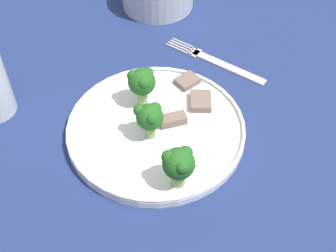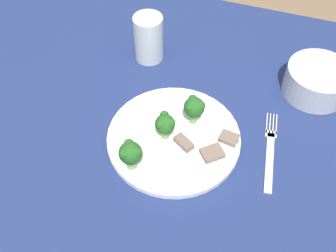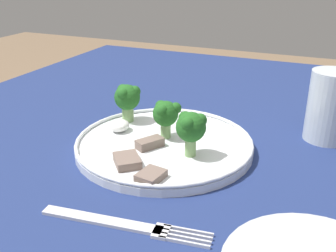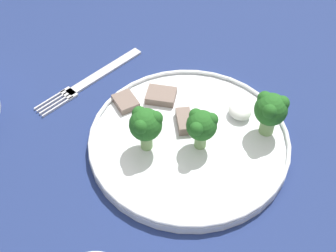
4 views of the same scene
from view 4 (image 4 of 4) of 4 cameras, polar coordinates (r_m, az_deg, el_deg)
table at (r=0.72m, az=1.14°, el=-6.39°), size 1.33×1.03×0.72m
dinner_plate at (r=0.64m, az=2.58°, el=-1.81°), size 0.28×0.28×0.02m
fork at (r=0.75m, az=-9.20°, el=5.65°), size 0.04×0.20×0.00m
broccoli_floret_near_rim_left at (r=0.60m, az=-2.75°, el=0.17°), size 0.04×0.04×0.07m
broccoli_floret_center_left at (r=0.60m, az=4.12°, el=0.06°), size 0.04×0.04×0.06m
broccoli_floret_back_left at (r=0.63m, az=12.42°, el=1.93°), size 0.05×0.04×0.07m
meat_slice_front_slice at (r=0.69m, az=-0.85°, el=3.72°), size 0.05×0.05×0.01m
meat_slice_middle_slice at (r=0.65m, az=2.02°, el=0.61°), size 0.05×0.04×0.01m
meat_slice_rear_slice at (r=0.68m, az=-5.19°, el=2.97°), size 0.04×0.03×0.01m
sauce_dollop at (r=0.67m, az=8.75°, el=1.83°), size 0.03×0.03×0.02m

